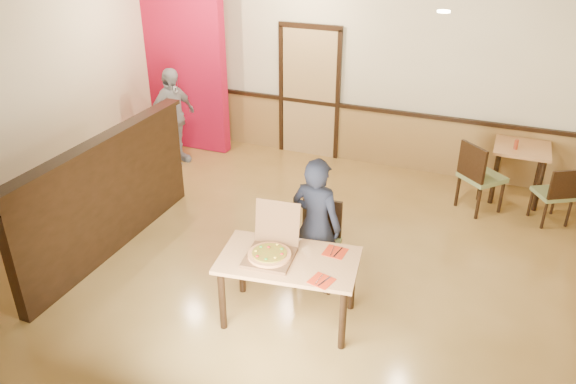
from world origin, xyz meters
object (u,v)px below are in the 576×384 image
at_px(side_chair_right, 556,193).
at_px(passerby, 173,117).
at_px(diner_chair, 319,239).
at_px(diner, 316,225).
at_px(side_chair_left, 479,175).
at_px(main_table, 289,268).
at_px(pizza_box, 271,251).
at_px(side_table, 520,159).
at_px(condiment, 516,144).

distance_m(side_chair_right, passerby, 5.68).
distance_m(diner_chair, diner, 0.30).
xyz_separation_m(diner_chair, passerby, (-3.20, 2.15, 0.27)).
height_order(diner_chair, side_chair_left, side_chair_left).
distance_m(main_table, side_chair_right, 3.97).
height_order(side_chair_right, pizza_box, pizza_box).
relative_size(main_table, diner, 0.93).
height_order(main_table, side_chair_right, side_chair_right).
bearing_deg(passerby, pizza_box, -121.22).
relative_size(side_table, pizza_box, 1.36).
bearing_deg(pizza_box, main_table, 2.22).
xyz_separation_m(side_chair_left, passerby, (-4.69, -0.15, 0.24)).
bearing_deg(diner, side_table, -115.54).
distance_m(main_table, diner, 0.64).
xyz_separation_m(side_chair_right, pizza_box, (-2.69, -3.09, 0.33)).
bearing_deg(side_chair_left, side_table, -87.27).
height_order(diner_chair, passerby, passerby).
relative_size(diner_chair, passerby, 0.60).
bearing_deg(main_table, side_table, 53.09).
bearing_deg(diner_chair, pizza_box, -110.89).
xyz_separation_m(side_table, diner, (-1.96, -3.06, 0.16)).
relative_size(side_chair_left, side_table, 1.26).
bearing_deg(diner_chair, side_chair_right, 38.12).
height_order(side_chair_left, passerby, passerby).
distance_m(side_chair_left, diner, 2.86).
bearing_deg(diner_chair, side_table, 50.76).
xyz_separation_m(side_chair_right, diner, (-2.45, -2.45, 0.32)).
bearing_deg(main_table, pizza_box, -179.94).
relative_size(main_table, side_chair_left, 1.45).
bearing_deg(condiment, passerby, -172.91).
bearing_deg(diner, side_chair_right, -127.73).
bearing_deg(side_chair_right, pizza_box, 18.69).
bearing_deg(main_table, condiment, 53.40).
relative_size(main_table, passerby, 0.92).
bearing_deg(main_table, diner, 75.95).
xyz_separation_m(side_chair_right, condiment, (-0.58, 0.48, 0.41)).
xyz_separation_m(passerby, condiment, (5.09, 0.63, 0.08)).
distance_m(side_chair_right, side_table, 0.79).
height_order(main_table, pizza_box, pizza_box).
distance_m(side_table, pizza_box, 4.31).
height_order(side_chair_right, diner, diner).
xyz_separation_m(side_chair_left, condiment, (0.41, 0.48, 0.32)).
relative_size(diner_chair, side_table, 1.18).
bearing_deg(pizza_box, diner_chair, 68.28).
distance_m(diner_chair, pizza_box, 0.86).
bearing_deg(side_chair_right, diner_chair, 12.77).
height_order(main_table, side_table, side_table).
distance_m(side_chair_right, condiment, 0.85).
xyz_separation_m(main_table, passerby, (-3.16, 2.91, 0.17)).
xyz_separation_m(side_chair_left, pizza_box, (-1.71, -3.09, 0.24)).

